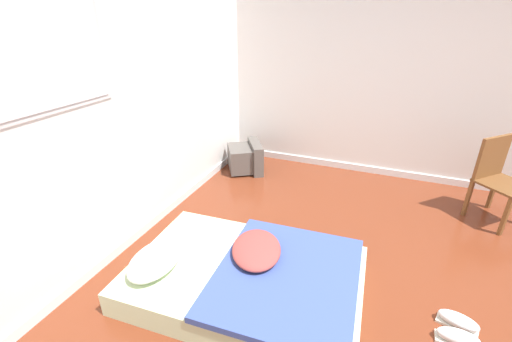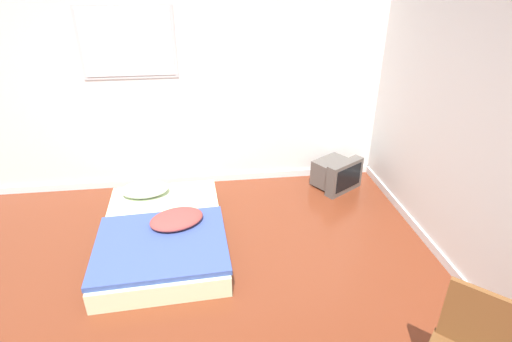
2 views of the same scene
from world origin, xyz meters
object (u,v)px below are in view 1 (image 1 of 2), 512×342
Objects in this scene: crt_tv at (246,158)px; sneaker_pair at (458,329)px; wooden_chair at (497,173)px; mattress_bed at (246,276)px.

crt_tv is 3.06m from sneaker_pair.
wooden_chair reaches higher than crt_tv.
sneaker_pair is (0.15, -1.49, -0.08)m from mattress_bed.
crt_tv is at bearing 87.61° from wooden_chair.
crt_tv is at bearing 23.26° from mattress_bed.
wooden_chair is at bearing -14.21° from sneaker_pair.
sneaker_pair is at bearing -128.88° from crt_tv.
mattress_bed is 2.08× the size of wooden_chair.
sneaker_pair is (-1.92, -2.38, -0.14)m from crt_tv.
crt_tv is 2.18× the size of sneaker_pair.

